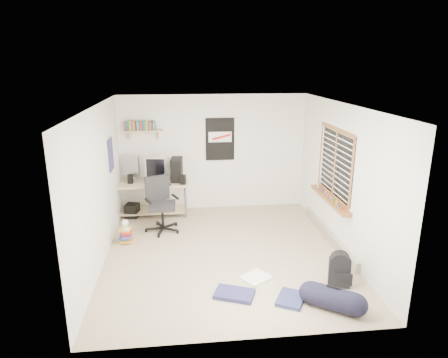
{
  "coord_description": "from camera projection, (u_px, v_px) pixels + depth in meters",
  "views": [
    {
      "loc": [
        -0.69,
        -6.18,
        3.15
      ],
      "look_at": [
        0.04,
        0.42,
        1.19
      ],
      "focal_mm": 32.0,
      "sensor_mm": 36.0,
      "label": 1
    }
  ],
  "objects": [
    {
      "name": "poster_left_wall",
      "position": [
        111.0,
        155.0,
        7.36
      ],
      "size": [
        0.02,
        0.42,
        0.6
      ],
      "primitive_type": "cube",
      "color": "navy",
      "rests_on": "left_wall"
    },
    {
      "name": "desk",
      "position": [
        151.0,
        198.0,
        8.46
      ],
      "size": [
        1.7,
        1.0,
        0.73
      ],
      "primitive_type": "cube",
      "rotation": [
        0.0,
        0.0,
        0.2
      ],
      "color": "tan",
      "rests_on": "floor"
    },
    {
      "name": "monitor_right",
      "position": [
        156.0,
        174.0,
        8.12
      ],
      "size": [
        0.42,
        0.16,
        0.45
      ],
      "primitive_type": "cube",
      "rotation": [
        0.0,
        0.0,
        -0.14
      ],
      "color": "#B5B4BA",
      "rests_on": "desk"
    },
    {
      "name": "left_wall",
      "position": [
        98.0,
        187.0,
        6.29
      ],
      "size": [
        0.01,
        4.5,
        2.5
      ],
      "primitive_type": "cube",
      "color": "silver",
      "rests_on": "ground"
    },
    {
      "name": "office_chair",
      "position": [
        162.0,
        207.0,
        7.61
      ],
      "size": [
        0.91,
        0.91,
        1.06
      ],
      "primitive_type": "cube",
      "rotation": [
        0.0,
        0.0,
        0.4
      ],
      "color": "black",
      "rests_on": "floor"
    },
    {
      "name": "duffel_bag",
      "position": [
        332.0,
        299.0,
        5.25
      ],
      "size": [
        0.43,
        0.43,
        0.61
      ],
      "primitive_type": "cylinder",
      "rotation": [
        0.0,
        0.0,
        -0.62
      ],
      "color": "black",
      "rests_on": "floor"
    },
    {
      "name": "floor",
      "position": [
        225.0,
        253.0,
        6.85
      ],
      "size": [
        4.0,
        4.5,
        0.01
      ],
      "primitive_type": "cube",
      "color": "gray",
      "rests_on": "ground"
    },
    {
      "name": "poster_back_wall",
      "position": [
        220.0,
        139.0,
        8.56
      ],
      "size": [
        0.62,
        0.03,
        0.92
      ],
      "primitive_type": "cube",
      "color": "black",
      "rests_on": "back_wall"
    },
    {
      "name": "baseboard_heater",
      "position": [
        329.0,
        235.0,
        7.32
      ],
      "size": [
        0.08,
        2.5,
        0.18
      ],
      "primitive_type": "cube",
      "color": "#B7B2A8",
      "rests_on": "floor"
    },
    {
      "name": "monitor_left",
      "position": [
        131.0,
        172.0,
        8.31
      ],
      "size": [
        0.39,
        0.28,
        0.44
      ],
      "primitive_type": "cube",
      "rotation": [
        0.0,
        0.0,
        -0.51
      ],
      "color": "#A2A2A7",
      "rests_on": "desk"
    },
    {
      "name": "ceiling",
      "position": [
        225.0,
        105.0,
        6.14
      ],
      "size": [
        4.0,
        4.5,
        0.01
      ],
      "primitive_type": "cube",
      "color": "white",
      "rests_on": "ground"
    },
    {
      "name": "tshirt",
      "position": [
        256.0,
        278.0,
        6.01
      ],
      "size": [
        0.53,
        0.51,
        0.04
      ],
      "primitive_type": "cube",
      "rotation": [
        0.0,
        0.0,
        0.6
      ],
      "color": "silver",
      "rests_on": "floor"
    },
    {
      "name": "book_stack",
      "position": [
        126.0,
        235.0,
        7.19
      ],
      "size": [
        0.55,
        0.5,
        0.3
      ],
      "primitive_type": "cube",
      "rotation": [
        0.0,
        0.0,
        -0.38
      ],
      "color": "brown",
      "rests_on": "floor"
    },
    {
      "name": "speaker_left",
      "position": [
        130.0,
        179.0,
        8.23
      ],
      "size": [
        0.11,
        0.11,
        0.19
      ],
      "primitive_type": "cube",
      "rotation": [
        0.0,
        0.0,
        -0.17
      ],
      "color": "black",
      "rests_on": "desk"
    },
    {
      "name": "keyboard",
      "position": [
        160.0,
        185.0,
        8.1
      ],
      "size": [
        0.44,
        0.25,
        0.02
      ],
      "primitive_type": "cube",
      "rotation": [
        0.0,
        0.0,
        0.28
      ],
      "color": "black",
      "rests_on": "desk"
    },
    {
      "name": "backpack",
      "position": [
        339.0,
        272.0,
        5.82
      ],
      "size": [
        0.36,
        0.32,
        0.4
      ],
      "primitive_type": "cube",
      "rotation": [
        0.0,
        0.0,
        -0.31
      ],
      "color": "black",
      "rests_on": "floor"
    },
    {
      "name": "desk_lamp",
      "position": [
        126.0,
        223.0,
        7.11
      ],
      "size": [
        0.15,
        0.22,
        0.21
      ],
      "primitive_type": "cube",
      "rotation": [
        0.0,
        0.0,
        -0.09
      ],
      "color": "white",
      "rests_on": "book_stack"
    },
    {
      "name": "jeans_b",
      "position": [
        291.0,
        299.0,
        5.47
      ],
      "size": [
        0.51,
        0.55,
        0.06
      ],
      "primitive_type": "cube",
      "rotation": [
        0.0,
        0.0,
        1.08
      ],
      "color": "navy",
      "rests_on": "floor"
    },
    {
      "name": "back_wall",
      "position": [
        213.0,
        153.0,
        8.65
      ],
      "size": [
        4.0,
        0.01,
        2.5
      ],
      "primitive_type": "cube",
      "color": "silver",
      "rests_on": "ground"
    },
    {
      "name": "pc_tower",
      "position": [
        177.0,
        169.0,
        8.4
      ],
      "size": [
        0.26,
        0.48,
        0.48
      ],
      "primitive_type": "cube",
      "rotation": [
        0.0,
        0.0,
        -0.1
      ],
      "color": "black",
      "rests_on": "desk"
    },
    {
      "name": "subwoofer",
      "position": [
        132.0,
        211.0,
        8.39
      ],
      "size": [
        0.32,
        0.32,
        0.29
      ],
      "primitive_type": "cube",
      "rotation": [
        0.0,
        0.0,
        -0.27
      ],
      "color": "black",
      "rests_on": "floor"
    },
    {
      "name": "right_wall",
      "position": [
        343.0,
        179.0,
        6.71
      ],
      "size": [
        0.01,
        4.5,
        2.5
      ],
      "primitive_type": "cube",
      "color": "silver",
      "rests_on": "ground"
    },
    {
      "name": "jeans_a",
      "position": [
        234.0,
        294.0,
        5.58
      ],
      "size": [
        0.63,
        0.52,
        0.06
      ],
      "primitive_type": "cube",
      "rotation": [
        0.0,
        0.0,
        -0.38
      ],
      "color": "#23234F",
      "rests_on": "floor"
    },
    {
      "name": "speaker_right",
      "position": [
        183.0,
        180.0,
        8.17
      ],
      "size": [
        0.13,
        0.13,
        0.2
      ],
      "primitive_type": "cube",
      "rotation": [
        0.0,
        0.0,
        -0.3
      ],
      "color": "black",
      "rests_on": "desk"
    },
    {
      "name": "wall_shelf",
      "position": [
        143.0,
        131.0,
        8.24
      ],
      "size": [
        0.8,
        0.22,
        0.24
      ],
      "primitive_type": "cube",
      "color": "tan",
      "rests_on": "back_wall"
    },
    {
      "name": "window",
      "position": [
        334.0,
        163.0,
        6.93
      ],
      "size": [
        0.1,
        1.5,
        1.26
      ],
      "primitive_type": "cube",
      "color": "brown",
      "rests_on": "right_wall"
    }
  ]
}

